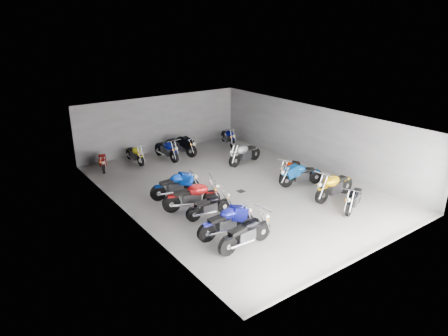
{
  "coord_description": "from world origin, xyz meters",
  "views": [
    {
      "loc": [
        -10.2,
        -13.33,
        7.16
      ],
      "look_at": [
        -0.43,
        0.19,
        1.0
      ],
      "focal_mm": 32.0,
      "sensor_mm": 36.0,
      "label": 1
    }
  ],
  "objects_px": {
    "drain_grate": "(241,191)",
    "motorcycle_right_f": "(245,154)",
    "motorcycle_back_f": "(228,137)",
    "motorcycle_left_c": "(210,206)",
    "motorcycle_back_b": "(135,154)",
    "motorcycle_left_d": "(192,196)",
    "motorcycle_back_c": "(167,150)",
    "motorcycle_back_a": "(102,161)",
    "motorcycle_back_d": "(181,145)",
    "motorcycle_right_c": "(301,175)",
    "motorcycle_left_b": "(227,222)",
    "motorcycle_right_d": "(290,169)",
    "motorcycle_left_a": "(246,233)",
    "motorcycle_left_e": "(176,185)",
    "motorcycle_right_b": "(334,186)",
    "motorcycle_right_a": "(354,198)"
  },
  "relations": [
    {
      "from": "motorcycle_left_b",
      "to": "motorcycle_back_d",
      "type": "distance_m",
      "value": 9.46
    },
    {
      "from": "motorcycle_back_c",
      "to": "motorcycle_left_e",
      "type": "bearing_deg",
      "value": 62.53
    },
    {
      "from": "motorcycle_left_c",
      "to": "motorcycle_back_a",
      "type": "relative_size",
      "value": 1.07
    },
    {
      "from": "motorcycle_right_a",
      "to": "motorcycle_back_d",
      "type": "bearing_deg",
      "value": -10.75
    },
    {
      "from": "motorcycle_right_f",
      "to": "motorcycle_back_a",
      "type": "distance_m",
      "value": 7.36
    },
    {
      "from": "motorcycle_right_b",
      "to": "motorcycle_back_b",
      "type": "distance_m",
      "value": 10.5
    },
    {
      "from": "motorcycle_left_c",
      "to": "motorcycle_back_b",
      "type": "relative_size",
      "value": 0.97
    },
    {
      "from": "motorcycle_left_a",
      "to": "motorcycle_left_b",
      "type": "relative_size",
      "value": 0.99
    },
    {
      "from": "motorcycle_right_d",
      "to": "motorcycle_left_c",
      "type": "bearing_deg",
      "value": 82.37
    },
    {
      "from": "motorcycle_right_f",
      "to": "motorcycle_back_b",
      "type": "relative_size",
      "value": 1.15
    },
    {
      "from": "motorcycle_back_a",
      "to": "motorcycle_back_b",
      "type": "bearing_deg",
      "value": -164.65
    },
    {
      "from": "motorcycle_left_b",
      "to": "motorcycle_right_c",
      "type": "height_order",
      "value": "motorcycle_left_b"
    },
    {
      "from": "motorcycle_left_c",
      "to": "motorcycle_right_c",
      "type": "xyz_separation_m",
      "value": [
        5.16,
        0.18,
        0.06
      ]
    },
    {
      "from": "motorcycle_left_d",
      "to": "motorcycle_back_f",
      "type": "distance_m",
      "value": 9.08
    },
    {
      "from": "motorcycle_left_a",
      "to": "motorcycle_back_d",
      "type": "bearing_deg",
      "value": 158.92
    },
    {
      "from": "motorcycle_left_d",
      "to": "motorcycle_back_c",
      "type": "xyz_separation_m",
      "value": [
        2.13,
        6.16,
        -0.02
      ]
    },
    {
      "from": "motorcycle_back_c",
      "to": "motorcycle_back_f",
      "type": "height_order",
      "value": "motorcycle_back_c"
    },
    {
      "from": "motorcycle_left_c",
      "to": "motorcycle_left_d",
      "type": "distance_m",
      "value": 0.97
    },
    {
      "from": "motorcycle_left_d",
      "to": "motorcycle_back_b",
      "type": "distance_m",
      "value": 6.66
    },
    {
      "from": "motorcycle_left_e",
      "to": "motorcycle_right_a",
      "type": "height_order",
      "value": "motorcycle_left_e"
    },
    {
      "from": "motorcycle_left_a",
      "to": "motorcycle_right_f",
      "type": "bearing_deg",
      "value": 138.59
    },
    {
      "from": "motorcycle_right_b",
      "to": "motorcycle_right_d",
      "type": "xyz_separation_m",
      "value": [
        0.16,
        2.77,
        -0.09
      ]
    },
    {
      "from": "motorcycle_left_c",
      "to": "motorcycle_back_c",
      "type": "distance_m",
      "value": 7.36
    },
    {
      "from": "motorcycle_left_b",
      "to": "motorcycle_right_d",
      "type": "bearing_deg",
      "value": 119.39
    },
    {
      "from": "motorcycle_left_e",
      "to": "motorcycle_right_b",
      "type": "distance_m",
      "value": 6.76
    },
    {
      "from": "motorcycle_back_b",
      "to": "motorcycle_back_c",
      "type": "xyz_separation_m",
      "value": [
        1.65,
        -0.48,
        0.06
      ]
    },
    {
      "from": "motorcycle_left_d",
      "to": "motorcycle_back_d",
      "type": "relative_size",
      "value": 1.01
    },
    {
      "from": "motorcycle_left_b",
      "to": "motorcycle_back_b",
      "type": "distance_m",
      "value": 9.15
    },
    {
      "from": "drain_grate",
      "to": "motorcycle_left_b",
      "type": "bearing_deg",
      "value": -135.45
    },
    {
      "from": "motorcycle_left_a",
      "to": "motorcycle_back_b",
      "type": "bearing_deg",
      "value": 173.82
    },
    {
      "from": "motorcycle_right_c",
      "to": "motorcycle_back_d",
      "type": "bearing_deg",
      "value": 35.05
    },
    {
      "from": "motorcycle_left_e",
      "to": "motorcycle_back_b",
      "type": "height_order",
      "value": "motorcycle_left_e"
    },
    {
      "from": "motorcycle_left_b",
      "to": "motorcycle_right_b",
      "type": "xyz_separation_m",
      "value": [
        5.57,
        -0.12,
        0.03
      ]
    },
    {
      "from": "motorcycle_left_a",
      "to": "motorcycle_back_b",
      "type": "xyz_separation_m",
      "value": [
        0.54,
        10.13,
        -0.05
      ]
    },
    {
      "from": "motorcycle_left_a",
      "to": "motorcycle_back_d",
      "type": "relative_size",
      "value": 0.99
    },
    {
      "from": "motorcycle_back_a",
      "to": "motorcycle_back_f",
      "type": "xyz_separation_m",
      "value": [
        7.79,
        -0.28,
        0.07
      ]
    },
    {
      "from": "drain_grate",
      "to": "motorcycle_back_a",
      "type": "height_order",
      "value": "motorcycle_back_a"
    },
    {
      "from": "motorcycle_back_a",
      "to": "motorcycle_back_d",
      "type": "height_order",
      "value": "motorcycle_back_d"
    },
    {
      "from": "motorcycle_left_a",
      "to": "motorcycle_left_d",
      "type": "xyz_separation_m",
      "value": [
        0.05,
        3.49,
        0.03
      ]
    },
    {
      "from": "motorcycle_right_c",
      "to": "motorcycle_right_f",
      "type": "distance_m",
      "value": 3.87
    },
    {
      "from": "motorcycle_left_e",
      "to": "motorcycle_back_b",
      "type": "relative_size",
      "value": 1.1
    },
    {
      "from": "motorcycle_back_c",
      "to": "motorcycle_left_c",
      "type": "bearing_deg",
      "value": 71.09
    },
    {
      "from": "drain_grate",
      "to": "motorcycle_right_c",
      "type": "height_order",
      "value": "motorcycle_right_c"
    },
    {
      "from": "motorcycle_left_a",
      "to": "motorcycle_right_a",
      "type": "relative_size",
      "value": 1.17
    },
    {
      "from": "drain_grate",
      "to": "motorcycle_right_f",
      "type": "relative_size",
      "value": 0.14
    },
    {
      "from": "motorcycle_right_c",
      "to": "motorcycle_back_c",
      "type": "xyz_separation_m",
      "value": [
        -3.23,
        6.92,
        0.02
      ]
    },
    {
      "from": "motorcycle_left_d",
      "to": "motorcycle_right_a",
      "type": "xyz_separation_m",
      "value": [
        5.25,
        -3.79,
        -0.09
      ]
    },
    {
      "from": "motorcycle_left_b",
      "to": "motorcycle_back_c",
      "type": "height_order",
      "value": "motorcycle_back_c"
    },
    {
      "from": "motorcycle_right_f",
      "to": "motorcycle_back_f",
      "type": "bearing_deg",
      "value": -32.75
    },
    {
      "from": "motorcycle_back_f",
      "to": "motorcycle_back_d",
      "type": "bearing_deg",
      "value": 15.94
    }
  ]
}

